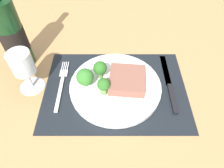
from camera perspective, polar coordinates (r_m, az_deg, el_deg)
ground_plane at (r=61.42cm, az=0.89°, el=-2.23°), size 140.00×110.00×3.00cm
placemat at (r=60.12cm, az=0.91°, el=-1.27°), size 41.65×30.01×0.30cm
plate at (r=59.37cm, az=0.92°, el=-0.71°), size 26.58×26.58×1.60cm
steak at (r=58.17cm, az=4.24°, el=1.15°), size 10.98×11.10×2.91cm
broccoli_near_fork at (r=54.49cm, az=-2.40°, el=-0.40°), size 3.51×3.51×5.38cm
broccoli_center at (r=56.92cm, az=-7.58°, el=2.18°), size 4.89×4.89×5.84cm
broccoli_front_edge at (r=58.16cm, az=-3.39°, el=4.39°), size 3.97×3.97×5.79cm
fork at (r=62.54cm, az=-14.02°, el=0.01°), size 2.40×19.20×0.50cm
knife at (r=62.48cm, az=15.91°, el=-0.58°), size 1.80×23.00×0.80cm
wine_bottle at (r=67.02cm, az=-26.35°, el=12.33°), size 7.46×7.46×31.58cm
wine_glass at (r=59.19cm, az=-23.82°, el=4.71°), size 7.23×7.23×13.09cm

